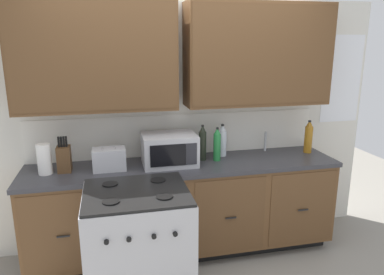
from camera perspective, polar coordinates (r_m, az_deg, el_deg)
The scene contains 13 objects.
ground_plane at distance 3.47m, azimuth -0.06°, elevation -19.97°, with size 8.00×8.00×0.00m, color gray.
wall_unit at distance 3.36m, azimuth -1.94°, elevation 8.63°, with size 4.01×0.40×2.37m.
counter_run at distance 3.49m, azimuth -1.13°, elevation -10.95°, with size 2.84×0.64×0.90m.
stove_range at distance 2.88m, azimuth -8.38°, elevation -16.92°, with size 0.76×0.68×0.95m.
microwave at distance 3.27m, azimuth -3.59°, elevation -1.87°, with size 0.48×0.37×0.28m.
toaster at distance 3.22m, azimuth -12.86°, elevation -3.32°, with size 0.28×0.18×0.19m.
knife_block at distance 3.28m, azimuth -19.43°, elevation -3.12°, with size 0.11×0.14×0.31m.
sink_faucet at distance 3.76m, azimuth 11.42°, elevation -0.61°, with size 0.02×0.02×0.20m, color #B2B5BA.
paper_towel_roll at distance 3.27m, azimuth -22.15°, elevation -3.15°, with size 0.12×0.12×0.26m, color white.
bottle_green at distance 3.38m, azimuth 3.95°, elevation -1.10°, with size 0.07×0.07×0.32m.
bottle_amber at distance 3.80m, azimuth 17.81°, elevation 0.08°, with size 0.08×0.08×0.33m.
bottle_dark at distance 3.38m, azimuth 1.66°, elevation -0.88°, with size 0.07×0.07×0.34m.
bottle_clear at distance 3.52m, azimuth 4.75°, elevation -0.47°, with size 0.08×0.08×0.31m.
Camera 1 is at (-0.64, -2.78, 1.96)m, focal length 33.99 mm.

